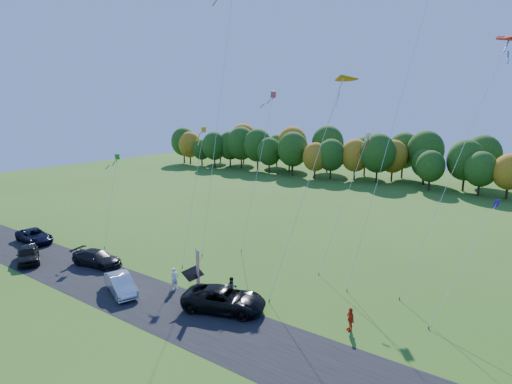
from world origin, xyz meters
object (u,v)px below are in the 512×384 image
Objects in this scene: black_suv at (224,299)px; silver_sedan at (121,284)px; feather_flag at (198,269)px; person_east at (350,319)px.

silver_sedan is (-8.36, -2.52, -0.10)m from black_suv.
feather_flag is (5.71, 2.67, 1.73)m from silver_sedan.
black_suv reaches higher than person_east.
black_suv reaches higher than silver_sedan.
feather_flag is at bearing -43.32° from silver_sedan.
feather_flag reaches higher than silver_sedan.
black_suv is 8.73m from silver_sedan.
black_suv is 3.79× the size of person_east.
black_suv is 1.34× the size of silver_sedan.
feather_flag reaches higher than person_east.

